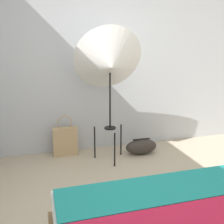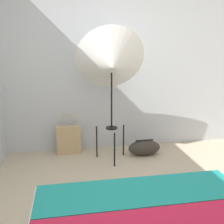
% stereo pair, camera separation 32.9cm
% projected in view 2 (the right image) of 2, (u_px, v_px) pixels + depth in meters
% --- Properties ---
extents(wall_back, '(8.00, 0.05, 2.60)m').
position_uv_depth(wall_back, '(95.00, 63.00, 3.81)').
color(wall_back, '#B7BCC1').
rests_on(wall_back, ground_plane).
extents(photo_umbrella, '(0.92, 0.63, 1.79)m').
position_uv_depth(photo_umbrella, '(112.00, 63.00, 3.35)').
color(photo_umbrella, black).
rests_on(photo_umbrella, ground_plane).
extents(tote_bag, '(0.35, 0.11, 0.60)m').
position_uv_depth(tote_bag, '(69.00, 139.00, 3.82)').
color(tote_bag, tan).
rests_on(tote_bag, ground_plane).
extents(duffel_bag, '(0.47, 0.22, 0.23)m').
position_uv_depth(duffel_bag, '(144.00, 148.00, 3.78)').
color(duffel_bag, '#332D28').
rests_on(duffel_bag, ground_plane).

